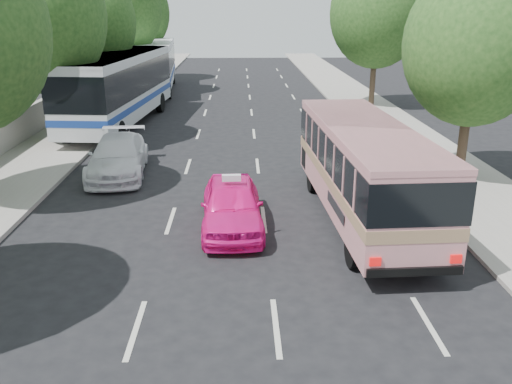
{
  "coord_description": "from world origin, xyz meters",
  "views": [
    {
      "loc": [
        0.3,
        -11.7,
        6.31
      ],
      "look_at": [
        0.7,
        1.99,
        1.6
      ],
      "focal_mm": 38.0,
      "sensor_mm": 36.0,
      "label": 1
    }
  ],
  "objects_px": {
    "tour_coach_rear": "(155,62)",
    "pink_taxi": "(232,205)",
    "white_pickup": "(118,156)",
    "tour_coach_front": "(119,83)",
    "pink_bus": "(364,162)"
  },
  "relations": [
    {
      "from": "tour_coach_rear",
      "to": "pink_taxi",
      "type": "bearing_deg",
      "value": -82.06
    },
    {
      "from": "white_pickup",
      "to": "tour_coach_front",
      "type": "relative_size",
      "value": 0.39
    },
    {
      "from": "pink_bus",
      "to": "tour_coach_rear",
      "type": "distance_m",
      "value": 29.48
    },
    {
      "from": "tour_coach_front",
      "to": "tour_coach_rear",
      "type": "relative_size",
      "value": 1.06
    },
    {
      "from": "white_pickup",
      "to": "tour_coach_front",
      "type": "bearing_deg",
      "value": 95.69
    },
    {
      "from": "white_pickup",
      "to": "tour_coach_rear",
      "type": "bearing_deg",
      "value": 89.42
    },
    {
      "from": "tour_coach_front",
      "to": "white_pickup",
      "type": "bearing_deg",
      "value": -74.08
    },
    {
      "from": "tour_coach_front",
      "to": "tour_coach_rear",
      "type": "xyz_separation_m",
      "value": [
        0.0,
        13.2,
        -0.13
      ]
    },
    {
      "from": "pink_bus",
      "to": "pink_taxi",
      "type": "xyz_separation_m",
      "value": [
        -3.99,
        -0.6,
        -1.11
      ]
    },
    {
      "from": "pink_taxi",
      "to": "tour_coach_front",
      "type": "bearing_deg",
      "value": 110.96
    },
    {
      "from": "pink_taxi",
      "to": "white_pickup",
      "type": "distance_m",
      "value": 7.2
    },
    {
      "from": "white_pickup",
      "to": "pink_bus",
      "type": "bearing_deg",
      "value": -35.56
    },
    {
      "from": "pink_bus",
      "to": "white_pickup",
      "type": "distance_m",
      "value": 9.94
    },
    {
      "from": "pink_bus",
      "to": "pink_taxi",
      "type": "relative_size",
      "value": 2.15
    },
    {
      "from": "pink_bus",
      "to": "white_pickup",
      "type": "height_order",
      "value": "pink_bus"
    }
  ]
}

